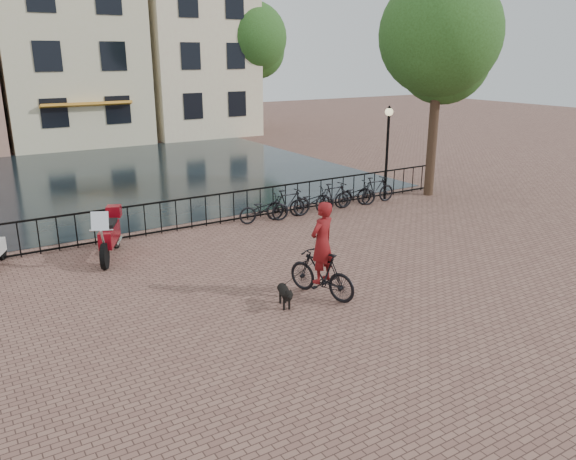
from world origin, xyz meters
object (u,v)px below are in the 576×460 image
dog (285,295)px  cyclist (322,255)px  lamp_post (388,137)px  motorcycle (109,230)px

dog → cyclist: bearing=19.2°
lamp_post → motorcycle: 10.76m
dog → motorcycle: size_ratio=0.37×
lamp_post → cyclist: lamp_post is taller
lamp_post → motorcycle: size_ratio=1.54×
lamp_post → cyclist: 9.52m
lamp_post → cyclist: (-7.21, -6.06, -1.39)m
dog → motorcycle: bearing=132.8°
cyclist → dog: bearing=-16.2°
cyclist → motorcycle: cyclist is taller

